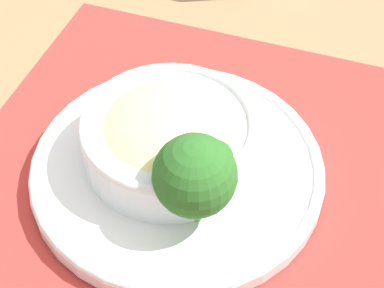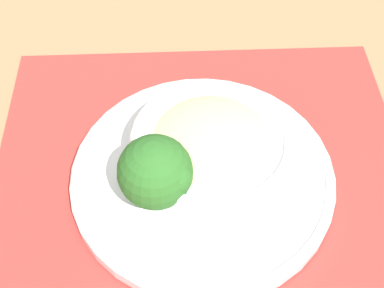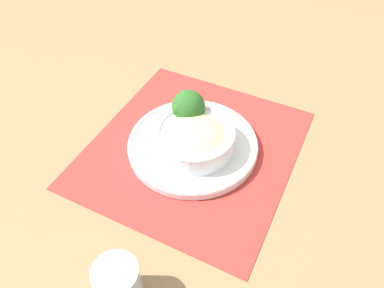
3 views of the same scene
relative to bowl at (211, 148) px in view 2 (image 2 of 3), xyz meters
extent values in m
plane|color=#8C704C|center=(0.01, 0.01, -0.05)|extent=(4.00, 4.00, 0.00)
cube|color=#B2332D|center=(0.01, 0.01, -0.05)|extent=(0.53, 0.50, 0.00)
cylinder|color=silver|center=(0.01, 0.01, -0.04)|extent=(0.30, 0.30, 0.02)
torus|color=silver|center=(0.01, 0.01, -0.03)|extent=(0.30, 0.30, 0.01)
cylinder|color=silver|center=(0.00, 0.00, -0.01)|extent=(0.18, 0.18, 0.05)
torus|color=silver|center=(0.00, 0.00, 0.02)|extent=(0.18, 0.18, 0.01)
ellipsoid|color=beige|center=(0.00, 0.00, 0.00)|extent=(0.14, 0.14, 0.05)
cylinder|color=#759E51|center=(0.06, 0.05, -0.02)|extent=(0.02, 0.02, 0.03)
sphere|color=#286023|center=(0.06, 0.05, 0.02)|extent=(0.08, 0.08, 0.08)
sphere|color=#286023|center=(0.03, 0.06, 0.03)|extent=(0.04, 0.04, 0.04)
sphere|color=#286023|center=(0.08, 0.05, 0.03)|extent=(0.03, 0.03, 0.03)
cylinder|color=orange|center=(0.01, 0.07, -0.03)|extent=(0.04, 0.04, 0.01)
cylinder|color=orange|center=(-0.01, 0.06, -0.03)|extent=(0.04, 0.04, 0.01)
cylinder|color=orange|center=(-0.03, 0.05, -0.03)|extent=(0.04, 0.04, 0.01)
cylinder|color=orange|center=(-0.04, 0.04, -0.03)|extent=(0.04, 0.04, 0.01)
camera|label=1|loc=(0.39, 0.20, 0.47)|focal=60.00mm
camera|label=2|loc=(0.00, 0.37, 0.46)|focal=50.00mm
camera|label=3|loc=(-0.50, -0.30, 0.59)|focal=35.00mm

